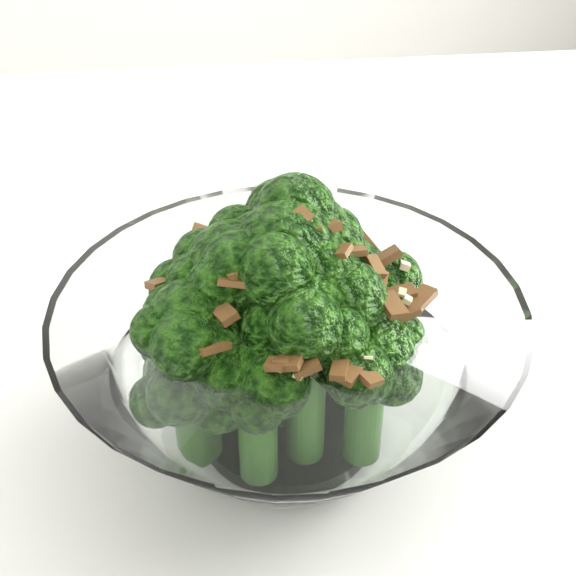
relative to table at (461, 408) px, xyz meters
name	(u,v)px	position (x,y,z in m)	size (l,w,h in m)	color
table	(461,408)	(0.00, 0.00, 0.00)	(1.35, 1.05, 0.75)	white
broccoli_dish	(285,353)	(-0.13, -0.05, 0.12)	(0.22, 0.22, 0.13)	white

